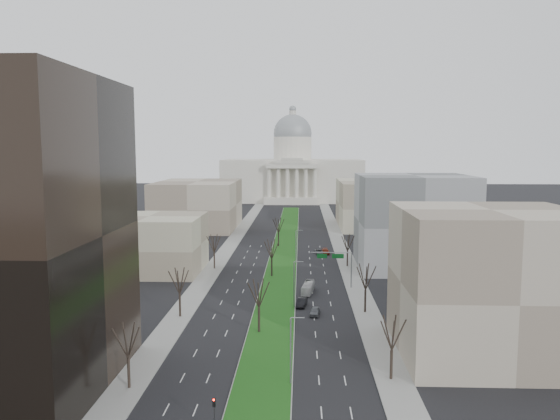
% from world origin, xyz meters
% --- Properties ---
extents(ground, '(600.00, 600.00, 0.00)m').
position_xyz_m(ground, '(0.00, 120.00, 0.00)').
color(ground, black).
rests_on(ground, ground).
extents(median, '(8.00, 222.03, 0.20)m').
position_xyz_m(median, '(0.00, 118.99, 0.10)').
color(median, '#999993').
rests_on(median, ground).
extents(sidewalk_left, '(5.00, 330.00, 0.15)m').
position_xyz_m(sidewalk_left, '(-17.50, 95.00, 0.07)').
color(sidewalk_left, gray).
rests_on(sidewalk_left, ground).
extents(sidewalk_right, '(5.00, 330.00, 0.15)m').
position_xyz_m(sidewalk_right, '(17.50, 95.00, 0.07)').
color(sidewalk_right, gray).
rests_on(sidewalk_right, ground).
extents(capitol, '(80.00, 46.00, 55.00)m').
position_xyz_m(capitol, '(0.00, 269.59, 16.31)').
color(capitol, beige).
rests_on(capitol, ground).
extents(building_beige_left, '(26.00, 22.00, 14.00)m').
position_xyz_m(building_beige_left, '(-33.00, 85.00, 7.00)').
color(building_beige_left, gray).
rests_on(building_beige_left, ground).
extents(building_tan_right, '(26.00, 24.00, 22.00)m').
position_xyz_m(building_tan_right, '(33.00, 32.00, 11.00)').
color(building_tan_right, gray).
rests_on(building_tan_right, ground).
extents(building_grey_right, '(28.00, 26.00, 24.00)m').
position_xyz_m(building_grey_right, '(34.00, 92.00, 12.00)').
color(building_grey_right, slate).
rests_on(building_grey_right, ground).
extents(building_far_left, '(30.00, 40.00, 18.00)m').
position_xyz_m(building_far_left, '(-35.00, 160.00, 9.00)').
color(building_far_left, gray).
rests_on(building_far_left, ground).
extents(building_far_right, '(30.00, 40.00, 18.00)m').
position_xyz_m(building_far_right, '(35.00, 165.00, 9.00)').
color(building_far_right, gray).
rests_on(building_far_right, ground).
extents(tree_left_near, '(5.10, 5.10, 9.18)m').
position_xyz_m(tree_left_near, '(-17.20, 18.00, 6.61)').
color(tree_left_near, black).
rests_on(tree_left_near, ground).
extents(tree_left_mid, '(5.40, 5.40, 9.72)m').
position_xyz_m(tree_left_mid, '(-17.20, 48.00, 7.00)').
color(tree_left_mid, black).
rests_on(tree_left_mid, ground).
extents(tree_left_far, '(5.28, 5.28, 9.50)m').
position_xyz_m(tree_left_far, '(-17.20, 88.00, 6.84)').
color(tree_left_far, black).
rests_on(tree_left_far, ground).
extents(tree_right_near, '(5.16, 5.16, 9.29)m').
position_xyz_m(tree_right_near, '(17.20, 22.00, 6.69)').
color(tree_right_near, black).
rests_on(tree_right_near, ground).
extents(tree_right_mid, '(5.52, 5.52, 9.94)m').
position_xyz_m(tree_right_mid, '(17.20, 52.00, 7.16)').
color(tree_right_mid, black).
rests_on(tree_right_mid, ground).
extents(tree_right_far, '(5.04, 5.04, 9.07)m').
position_xyz_m(tree_right_far, '(17.20, 92.00, 6.53)').
color(tree_right_far, black).
rests_on(tree_right_far, ground).
extents(tree_median_a, '(5.40, 5.40, 9.72)m').
position_xyz_m(tree_median_a, '(-2.00, 40.00, 7.00)').
color(tree_median_a, black).
rests_on(tree_median_a, ground).
extents(tree_median_b, '(5.40, 5.40, 9.72)m').
position_xyz_m(tree_median_b, '(-2.00, 80.00, 7.00)').
color(tree_median_b, black).
rests_on(tree_median_b, ground).
extents(tree_median_c, '(5.40, 5.40, 9.72)m').
position_xyz_m(tree_median_c, '(-2.00, 120.00, 7.00)').
color(tree_median_c, black).
rests_on(tree_median_c, ground).
extents(streetlamp_median_a, '(1.90, 0.20, 9.16)m').
position_xyz_m(streetlamp_median_a, '(3.76, 20.00, 4.81)').
color(streetlamp_median_a, gray).
rests_on(streetlamp_median_a, ground).
extents(streetlamp_median_b, '(1.90, 0.20, 9.16)m').
position_xyz_m(streetlamp_median_b, '(3.76, 55.00, 4.81)').
color(streetlamp_median_b, gray).
rests_on(streetlamp_median_b, ground).
extents(streetlamp_median_c, '(1.90, 0.20, 9.16)m').
position_xyz_m(streetlamp_median_c, '(3.76, 95.00, 4.81)').
color(streetlamp_median_c, gray).
rests_on(streetlamp_median_c, ground).
extents(traffic_signal_median, '(0.32, 0.41, 4.30)m').
position_xyz_m(traffic_signal_median, '(-4.30, 6.93, 2.79)').
color(traffic_signal_median, '#2D2D30').
rests_on(traffic_signal_median, ground).
extents(mast_arm_signs, '(9.12, 0.24, 8.09)m').
position_xyz_m(mast_arm_signs, '(13.49, 70.03, 6.11)').
color(mast_arm_signs, gray).
rests_on(mast_arm_signs, ground).
extents(car_grey_near, '(2.27, 4.43, 1.44)m').
position_xyz_m(car_grey_near, '(7.66, 50.02, 0.72)').
color(car_grey_near, '#575A60').
rests_on(car_grey_near, ground).
extents(car_black, '(2.41, 4.99, 1.58)m').
position_xyz_m(car_black, '(5.20, 55.58, 0.79)').
color(car_black, black).
rests_on(car_black, ground).
extents(car_red, '(2.55, 5.24, 1.47)m').
position_xyz_m(car_red, '(12.25, 108.85, 0.73)').
color(car_red, maroon).
rests_on(car_red, ground).
extents(car_grey_far, '(2.68, 4.92, 1.31)m').
position_xyz_m(car_grey_far, '(10.34, 108.81, 0.65)').
color(car_grey_far, '#414548').
rests_on(car_grey_far, ground).
extents(box_van, '(3.05, 8.29, 2.26)m').
position_xyz_m(box_van, '(6.57, 65.77, 1.13)').
color(box_van, silver).
rests_on(box_van, ground).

